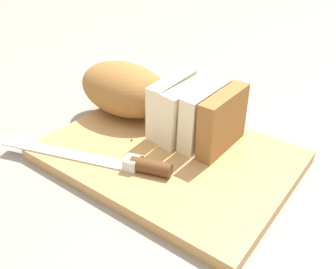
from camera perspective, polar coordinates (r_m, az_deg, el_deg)
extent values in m
plane|color=gray|center=(0.59, 0.00, -4.02)|extent=(3.00, 3.00, 0.00)
cube|color=tan|center=(0.59, 0.00, -3.26)|extent=(0.39, 0.28, 0.02)
ellipsoid|color=#996633|center=(0.68, -6.91, 7.08)|extent=(0.19, 0.12, 0.10)
cube|color=beige|center=(0.62, 0.58, 4.70)|extent=(0.03, 0.11, 0.10)
cube|color=beige|center=(0.60, 2.81, 3.65)|extent=(0.04, 0.11, 0.10)
cube|color=beige|center=(0.58, 5.75, 2.95)|extent=(0.03, 0.11, 0.10)
cube|color=#996633|center=(0.57, 8.56, 2.03)|extent=(0.03, 0.11, 0.10)
cube|color=silver|center=(0.60, -15.70, -2.89)|extent=(0.22, 0.09, 0.00)
cylinder|color=#593319|center=(0.53, -2.71, -5.08)|extent=(0.07, 0.04, 0.02)
cube|color=silver|center=(0.54, -5.75, -4.51)|extent=(0.03, 0.03, 0.02)
sphere|color=#996633|center=(0.55, -0.48, -4.70)|extent=(0.01, 0.01, 0.01)
sphere|color=#996633|center=(0.59, -0.26, -1.94)|extent=(0.01, 0.01, 0.01)
sphere|color=#996633|center=(0.61, -5.72, -0.83)|extent=(0.00, 0.00, 0.00)
sphere|color=#996633|center=(0.57, -4.10, -3.45)|extent=(0.01, 0.01, 0.01)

